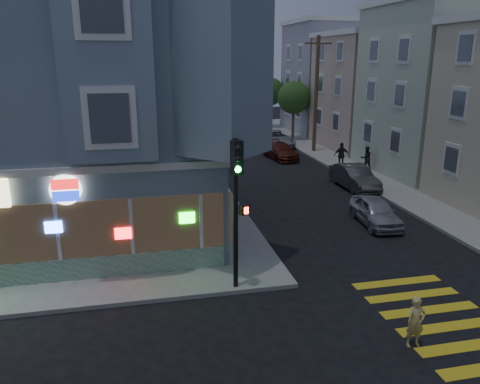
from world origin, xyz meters
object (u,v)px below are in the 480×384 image
object	(u,v)px
street_tree_far	(270,92)
fire_hydrant	(347,167)
street_tree_near	(294,98)
parked_car_d	(276,138)
utility_pole	(316,93)
parked_car_b	(354,177)
pedestrian_a	(366,158)
parked_car_c	(280,151)
parked_car_a	(375,211)
traffic_signal	(237,190)
pedestrian_b	(341,155)
running_child	(416,322)

from	to	relation	value
street_tree_far	fire_hydrant	bearing A→B (deg)	-92.06
street_tree_near	parked_car_d	world-z (taller)	street_tree_near
utility_pole	parked_car_b	size ratio (longest dim) A/B	2.12
pedestrian_a	parked_car_c	bearing A→B (deg)	-44.75
parked_car_a	traffic_signal	bearing A→B (deg)	-141.40
parked_car_c	traffic_signal	bearing A→B (deg)	-117.47
utility_pole	parked_car_c	size ratio (longest dim) A/B	2.13
parked_car_d	fire_hydrant	distance (m)	11.10
traffic_signal	fire_hydrant	size ratio (longest dim) A/B	7.03
utility_pole	fire_hydrant	size ratio (longest dim) A/B	12.67
pedestrian_a	pedestrian_b	distance (m)	1.66
street_tree_far	street_tree_near	bearing A→B (deg)	-90.00
utility_pole	parked_car_c	xyz separation A→B (m)	(-3.40, -1.77, -4.18)
traffic_signal	street_tree_far	bearing A→B (deg)	51.59
parked_car_b	utility_pole	bearing A→B (deg)	80.73
pedestrian_a	utility_pole	bearing A→B (deg)	-76.20
street_tree_far	parked_car_b	distance (m)	25.10
parked_car_d	parked_car_b	bearing A→B (deg)	-92.11
parked_car_a	pedestrian_a	bearing A→B (deg)	70.69
parked_car_a	parked_car_b	distance (m)	6.20
traffic_signal	utility_pole	bearing A→B (deg)	42.16
street_tree_near	traffic_signal	bearing A→B (deg)	-112.06
parked_car_a	parked_car_b	xyz separation A→B (m)	(1.79, 5.94, 0.07)
street_tree_near	traffic_signal	size ratio (longest dim) A/B	1.06
utility_pole	pedestrian_a	size ratio (longest dim) A/B	5.59
parked_car_b	pedestrian_a	bearing A→B (deg)	54.00
utility_pole	parked_car_d	distance (m)	5.79
utility_pole	parked_car_c	distance (m)	5.68
street_tree_far	pedestrian_b	bearing A→B (deg)	-91.73
utility_pole	parked_car_c	bearing A→B (deg)	-152.45
pedestrian_b	fire_hydrant	xyz separation A→B (m)	(-0.16, -1.29, -0.51)
pedestrian_b	parked_car_b	world-z (taller)	pedestrian_b
street_tree_far	parked_car_d	xyz separation A→B (m)	(-2.40, -10.57, -3.26)
parked_car_c	parked_car_d	distance (m)	5.34
running_child	parked_car_a	distance (m)	9.73
pedestrian_b	running_child	bearing A→B (deg)	79.26
running_child	street_tree_far	bearing A→B (deg)	80.91
parked_car_a	running_child	bearing A→B (deg)	-106.68
pedestrian_b	parked_car_b	distance (m)	4.73
fire_hydrant	traffic_signal	bearing A→B (deg)	-126.35
street_tree_far	parked_car_a	bearing A→B (deg)	-96.67
parked_car_b	street_tree_far	bearing A→B (deg)	85.03
pedestrian_a	parked_car_b	world-z (taller)	pedestrian_a
running_child	fire_hydrant	size ratio (longest dim) A/B	2.02
parked_car_b	parked_car_d	world-z (taller)	parked_car_b
street_tree_near	parked_car_b	bearing A→B (deg)	-96.15
parked_car_a	parked_car_c	distance (m)	14.99
street_tree_near	running_child	size ratio (longest dim) A/B	3.69
running_child	fire_hydrant	distance (m)	19.35
pedestrian_a	fire_hydrant	xyz separation A→B (m)	(-1.58, -0.43, -0.43)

